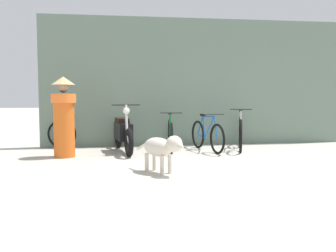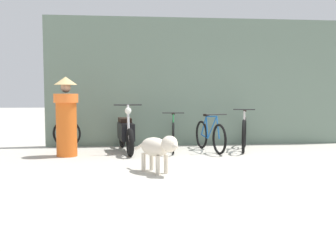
{
  "view_description": "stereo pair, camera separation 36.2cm",
  "coord_description": "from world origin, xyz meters",
  "views": [
    {
      "loc": [
        -2.17,
        -5.95,
        1.26
      ],
      "look_at": [
        -1.05,
        1.32,
        0.65
      ],
      "focal_mm": 42.0,
      "sensor_mm": 36.0,
      "label": 1
    },
    {
      "loc": [
        -1.81,
        -6.0,
        1.26
      ],
      "look_at": [
        -1.05,
        1.32,
        0.65
      ],
      "focal_mm": 42.0,
      "sensor_mm": 36.0,
      "label": 2
    }
  ],
  "objects": [
    {
      "name": "bicycle_2",
      "position": [
        0.78,
        2.5,
        0.38
      ],
      "size": [
        0.63,
        1.64,
        0.93
      ],
      "rotation": [
        0.0,
        0.0,
        -1.89
      ],
      "color": "black",
      "rests_on": "ground"
    },
    {
      "name": "ground_plane",
      "position": [
        0.0,
        0.0,
        0.0
      ],
      "size": [
        60.0,
        60.0,
        0.0
      ],
      "primitive_type": "plane",
      "color": "#B7B2A5"
    },
    {
      "name": "stray_dog",
      "position": [
        -1.34,
        0.12,
        0.41
      ],
      "size": [
        0.7,
        0.94,
        0.62
      ],
      "rotation": [
        0.0,
        0.0,
        5.31
      ],
      "color": "beige",
      "rests_on": "ground"
    },
    {
      "name": "shop_wall_back",
      "position": [
        0.0,
        3.52,
        1.53
      ],
      "size": [
        7.48,
        0.2,
        3.06
      ],
      "color": "slate",
      "rests_on": "ground"
    },
    {
      "name": "person_in_robes",
      "position": [
        -3.03,
        2.0,
        0.83
      ],
      "size": [
        0.67,
        0.67,
        1.59
      ],
      "rotation": [
        0.0,
        0.0,
        3.72
      ],
      "color": "orange",
      "rests_on": "ground"
    },
    {
      "name": "motorcycle",
      "position": [
        -1.85,
        2.5,
        0.41
      ],
      "size": [
        0.58,
        1.95,
        1.04
      ],
      "rotation": [
        0.0,
        0.0,
        -1.45
      ],
      "color": "black",
      "rests_on": "ground"
    },
    {
      "name": "bicycle_1",
      "position": [
        -0.02,
        2.38,
        0.34
      ],
      "size": [
        0.48,
        1.58,
        0.83
      ],
      "rotation": [
        0.0,
        0.0,
        -1.37
      ],
      "color": "black",
      "rests_on": "ground"
    },
    {
      "name": "spare_tire_left",
      "position": [
        -3.22,
        3.27,
        0.33
      ],
      "size": [
        0.67,
        0.14,
        0.67
      ],
      "rotation": [
        0.0,
        0.0,
        -0.14
      ],
      "color": "black",
      "rests_on": "ground"
    },
    {
      "name": "bicycle_0",
      "position": [
        -0.81,
        2.55,
        0.36
      ],
      "size": [
        0.46,
        1.68,
        0.87
      ],
      "rotation": [
        0.0,
        0.0,
        -1.68
      ],
      "color": "black",
      "rests_on": "ground"
    }
  ]
}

